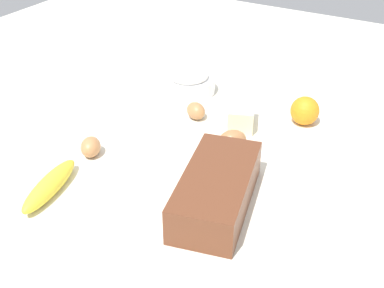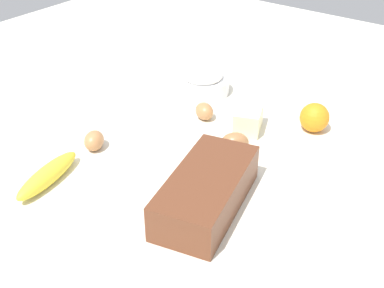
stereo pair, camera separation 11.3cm
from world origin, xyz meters
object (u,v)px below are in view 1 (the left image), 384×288
flour_bowl (189,81)px  egg_near_butter (91,147)px  loaf_pan (217,189)px  egg_beside_bowl (233,140)px  butter_block (241,117)px  orange_fruit (305,111)px  banana (50,185)px  egg_loose (196,111)px

flour_bowl → egg_near_butter: flour_bowl is taller
egg_near_butter → loaf_pan: bearing=87.3°
egg_beside_bowl → loaf_pan: bearing=17.3°
flour_bowl → butter_block: 0.24m
orange_fruit → egg_beside_bowl: 0.23m
loaf_pan → flour_bowl: bearing=-156.7°
banana → butter_block: size_ratio=2.11×
orange_fruit → egg_near_butter: size_ratio=1.25×
orange_fruit → egg_loose: 0.28m
loaf_pan → egg_loose: 0.36m
flour_bowl → egg_loose: flour_bowl is taller
banana → egg_near_butter: 0.16m
egg_beside_bowl → egg_loose: 0.17m
egg_near_butter → egg_loose: 0.30m
banana → egg_beside_bowl: 0.43m
orange_fruit → egg_loose: bearing=-65.5°
flour_bowl → egg_near_butter: 0.40m
loaf_pan → flour_bowl: loaf_pan is taller
egg_near_butter → butter_block: bearing=139.8°
egg_near_butter → egg_loose: size_ratio=1.03×
butter_block → egg_near_butter: size_ratio=1.51×
banana → egg_beside_bowl: size_ratio=2.88×
loaf_pan → butter_block: loaf_pan is taller
butter_block → egg_loose: butter_block is taller
orange_fruit → egg_beside_bowl: orange_fruit is taller
loaf_pan → egg_near_butter: size_ratio=5.06×
loaf_pan → banana: (0.14, -0.32, -0.02)m
orange_fruit → egg_near_butter: (0.39, -0.38, -0.01)m
loaf_pan → egg_loose: (-0.29, -0.21, -0.02)m
loaf_pan → orange_fruit: (-0.41, 0.04, -0.00)m
flour_bowl → orange_fruit: 0.35m
egg_near_butter → egg_beside_bowl: (-0.19, 0.28, 0.00)m
loaf_pan → orange_fruit: 0.41m
butter_block → egg_beside_bowl: (0.10, 0.03, -0.01)m
loaf_pan → orange_fruit: size_ratio=4.05×
butter_block → loaf_pan: bearing=16.3°
banana → loaf_pan: bearing=113.3°
loaf_pan → butter_block: bearing=-176.9°
egg_loose → egg_near_butter: bearing=-24.5°
flour_bowl → egg_loose: size_ratio=2.67×
egg_beside_bowl → egg_loose: bearing=-119.3°
loaf_pan → butter_block: (-0.31, -0.09, -0.01)m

